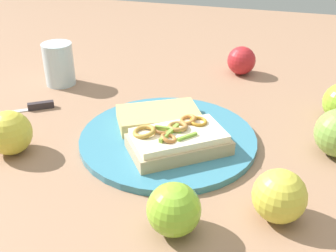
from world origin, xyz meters
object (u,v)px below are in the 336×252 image
Objects in this scene: drinking_glass at (59,64)px; apple_4 at (9,133)px; apple_5 at (174,209)px; plate at (168,139)px; apple_3 at (279,196)px; sandwich at (178,141)px; knife at (32,107)px; bread_slice_side at (158,117)px; apple_2 at (241,61)px.

apple_4 is at bearing -167.95° from drinking_glass.
drinking_glass reaches higher than apple_4.
apple_5 is at bearing -136.33° from drinking_glass.
plate is 4.24× the size of apple_3.
apple_3 reaches higher than sandwich.
apple_4 is 0.67× the size of knife.
bread_slice_side is (0.04, 0.03, 0.02)m from plate.
apple_4 is at bearing -23.37° from sandwich.
apple_3 reaches higher than bread_slice_side.
sandwich is 0.40m from apple_2.
plate is at bearing -67.23° from apple_4.
bread_slice_side is at bearing -56.46° from apple_4.
apple_5 is (-0.06, 0.13, -0.00)m from apple_3.
apple_3 is 0.65× the size of knife.
apple_2 is at bearing -13.49° from plate.
apple_3 is 0.14m from apple_5.
knife is at bearing 19.72° from apple_4.
apple_3 reaches higher than knife.
sandwich is 2.60× the size of apple_5.
knife is (0.15, 0.05, -0.03)m from apple_4.
apple_3 is (-0.11, -0.17, 0.01)m from sandwich.
sandwich is 2.45× the size of apple_4.
apple_2 is 0.60× the size of knife.
bread_slice_side is at bearing -90.51° from sandwich.
plate is 4.15× the size of apple_4.
knife is (0.00, 0.27, -0.02)m from bread_slice_side.
apple_2 is 0.71× the size of drinking_glass.
drinking_glass is (0.22, 0.34, 0.02)m from sandwich.
knife is at bearing 81.51° from plate.
plate is 0.23m from apple_5.
bread_slice_side is 0.26m from apple_4.
knife is at bearing 54.98° from apple_5.
plate is 0.37m from apple_2.
bread_slice_side is at bearing 49.92° from apple_3.
apple_2 is 0.50m from knife.
apple_5 is (-0.11, -0.32, -0.00)m from apple_4.
apple_5 is (-0.17, -0.04, 0.01)m from sandwich.
apple_4 is (-0.06, 0.28, 0.01)m from sandwich.
apple_5 is at bearing 82.35° from bread_slice_side.
plate is at bearing -91.04° from sandwich.
apple_5 is at bearing 112.01° from knife.
apple_2 is at bearing -36.03° from apple_4.
drinking_glass reaches higher than sandwich.
sandwich is 2.73× the size of apple_2.
apple_3 is (-0.19, -0.23, 0.01)m from bread_slice_side.
apple_5 is 0.74× the size of drinking_glass.
apple_4 is at bearing 143.97° from apple_2.
apple_5 is (-0.21, -0.07, 0.03)m from plate.
apple_3 is at bearing -95.99° from apple_4.
apple_3 is 0.45m from apple_4.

